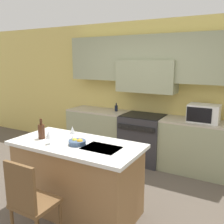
{
  "coord_description": "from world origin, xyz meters",
  "views": [
    {
      "loc": [
        1.74,
        -2.47,
        1.95
      ],
      "look_at": [
        -0.06,
        0.74,
        1.18
      ],
      "focal_mm": 40.0,
      "sensor_mm": 36.0,
      "label": 1
    }
  ],
  "objects_px": {
    "range_stove": "(143,138)",
    "microwave": "(204,113)",
    "wine_glass_far": "(72,130)",
    "oil_bottle_on_counter": "(116,108)",
    "wine_bottle": "(41,131)",
    "wine_glass_near": "(49,135)",
    "fruit_bowl": "(77,142)",
    "island_chair": "(29,200)"
  },
  "relations": [
    {
      "from": "range_stove",
      "to": "microwave",
      "type": "distance_m",
      "value": 1.24
    },
    {
      "from": "range_stove",
      "to": "wine_glass_far",
      "type": "distance_m",
      "value": 1.95
    },
    {
      "from": "range_stove",
      "to": "microwave",
      "type": "xyz_separation_m",
      "value": [
        1.08,
        0.02,
        0.61
      ]
    },
    {
      "from": "range_stove",
      "to": "microwave",
      "type": "height_order",
      "value": "microwave"
    },
    {
      "from": "range_stove",
      "to": "oil_bottle_on_counter",
      "type": "xyz_separation_m",
      "value": [
        -0.63,
        0.09,
        0.52
      ]
    },
    {
      "from": "wine_bottle",
      "to": "wine_glass_near",
      "type": "relative_size",
      "value": 1.56
    },
    {
      "from": "wine_bottle",
      "to": "wine_glass_near",
      "type": "distance_m",
      "value": 0.27
    },
    {
      "from": "microwave",
      "to": "wine_glass_near",
      "type": "distance_m",
      "value": 2.61
    },
    {
      "from": "microwave",
      "to": "oil_bottle_on_counter",
      "type": "height_order",
      "value": "microwave"
    },
    {
      "from": "fruit_bowl",
      "to": "oil_bottle_on_counter",
      "type": "height_order",
      "value": "oil_bottle_on_counter"
    },
    {
      "from": "wine_bottle",
      "to": "wine_glass_far",
      "type": "bearing_deg",
      "value": 25.87
    },
    {
      "from": "microwave",
      "to": "fruit_bowl",
      "type": "height_order",
      "value": "microwave"
    },
    {
      "from": "microwave",
      "to": "wine_bottle",
      "type": "distance_m",
      "value": 2.65
    },
    {
      "from": "island_chair",
      "to": "wine_bottle",
      "type": "xyz_separation_m",
      "value": [
        -0.5,
        0.71,
        0.48
      ]
    },
    {
      "from": "wine_bottle",
      "to": "island_chair",
      "type": "bearing_deg",
      "value": -54.8
    },
    {
      "from": "range_stove",
      "to": "wine_bottle",
      "type": "xyz_separation_m",
      "value": [
        -0.61,
        -2.02,
        0.57
      ]
    },
    {
      "from": "island_chair",
      "to": "wine_glass_near",
      "type": "bearing_deg",
      "value": 113.71
    },
    {
      "from": "microwave",
      "to": "wine_glass_near",
      "type": "xyz_separation_m",
      "value": [
        -1.45,
        -2.16,
        -0.02
      ]
    },
    {
      "from": "wine_glass_near",
      "to": "fruit_bowl",
      "type": "xyz_separation_m",
      "value": [
        0.32,
        0.15,
        -0.09
      ]
    },
    {
      "from": "range_stove",
      "to": "island_chair",
      "type": "xyz_separation_m",
      "value": [
        -0.12,
        -2.73,
        0.09
      ]
    },
    {
      "from": "wine_glass_near",
      "to": "wine_glass_far",
      "type": "xyz_separation_m",
      "value": [
        0.13,
        0.31,
        0.0
      ]
    },
    {
      "from": "wine_glass_near",
      "to": "oil_bottle_on_counter",
      "type": "distance_m",
      "value": 2.25
    },
    {
      "from": "wine_bottle",
      "to": "oil_bottle_on_counter",
      "type": "relative_size",
      "value": 1.61
    },
    {
      "from": "microwave",
      "to": "wine_glass_far",
      "type": "relative_size",
      "value": 2.93
    },
    {
      "from": "island_chair",
      "to": "fruit_bowl",
      "type": "bearing_deg",
      "value": 85.07
    },
    {
      "from": "wine_bottle",
      "to": "fruit_bowl",
      "type": "relative_size",
      "value": 1.27
    },
    {
      "from": "fruit_bowl",
      "to": "oil_bottle_on_counter",
      "type": "distance_m",
      "value": 2.16
    },
    {
      "from": "island_chair",
      "to": "wine_bottle",
      "type": "relative_size",
      "value": 3.65
    },
    {
      "from": "wine_bottle",
      "to": "wine_glass_far",
      "type": "height_order",
      "value": "wine_bottle"
    },
    {
      "from": "wine_glass_far",
      "to": "wine_glass_near",
      "type": "bearing_deg",
      "value": -112.95
    },
    {
      "from": "wine_glass_far",
      "to": "island_chair",
      "type": "bearing_deg",
      "value": -81.87
    },
    {
      "from": "island_chair",
      "to": "wine_glass_near",
      "type": "xyz_separation_m",
      "value": [
        -0.26,
        0.58,
        0.49
      ]
    },
    {
      "from": "microwave",
      "to": "oil_bottle_on_counter",
      "type": "distance_m",
      "value": 1.72
    },
    {
      "from": "wine_bottle",
      "to": "wine_glass_near",
      "type": "xyz_separation_m",
      "value": [
        0.24,
        -0.12,
        0.01
      ]
    },
    {
      "from": "microwave",
      "to": "wine_glass_far",
      "type": "xyz_separation_m",
      "value": [
        -1.33,
        -1.86,
        -0.02
      ]
    },
    {
      "from": "wine_glass_near",
      "to": "range_stove",
      "type": "bearing_deg",
      "value": 80.17
    },
    {
      "from": "island_chair",
      "to": "microwave",
      "type": "bearing_deg",
      "value": 66.42
    },
    {
      "from": "range_stove",
      "to": "island_chair",
      "type": "height_order",
      "value": "island_chair"
    },
    {
      "from": "microwave",
      "to": "fruit_bowl",
      "type": "bearing_deg",
      "value": -119.47
    },
    {
      "from": "wine_glass_far",
      "to": "oil_bottle_on_counter",
      "type": "relative_size",
      "value": 1.03
    },
    {
      "from": "range_stove",
      "to": "wine_glass_near",
      "type": "height_order",
      "value": "wine_glass_near"
    },
    {
      "from": "microwave",
      "to": "island_chair",
      "type": "distance_m",
      "value": 3.04
    }
  ]
}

